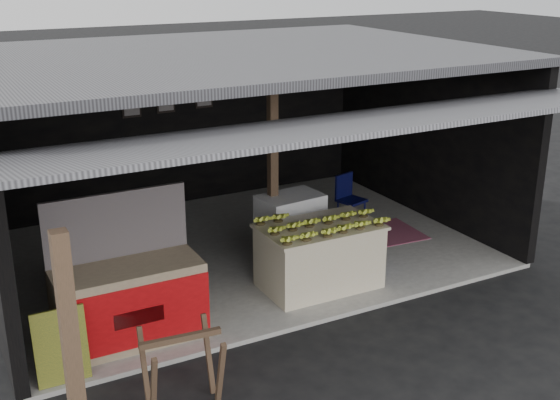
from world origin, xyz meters
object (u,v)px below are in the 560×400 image
sawhorse (182,362)px  white_crate (290,228)px  banana_table (319,256)px  neighbor_stall (129,299)px  water_barrel (358,249)px  plastic_chair (348,195)px

sawhorse → white_crate: bearing=49.2°
banana_table → sawhorse: 2.99m
banana_table → white_crate: (0.08, 0.95, 0.06)m
neighbor_stall → water_barrel: (3.44, 0.44, -0.24)m
white_crate → water_barrel: 1.02m
water_barrel → plastic_chair: (0.83, 1.55, 0.22)m
banana_table → neighbor_stall: neighbor_stall is taller
white_crate → neighbor_stall: neighbor_stall is taller
sawhorse → plastic_chair: bearing=44.3°
banana_table → white_crate: 0.95m
neighbor_stall → sawhorse: bearing=-85.8°
neighbor_stall → sawhorse: size_ratio=2.09×
neighbor_stall → plastic_chair: (4.27, 1.99, -0.02)m
white_crate → sawhorse: white_crate is taller
neighbor_stall → plastic_chair: size_ratio=2.05×
banana_table → plastic_chair: bearing=48.2°
white_crate → sawhorse: (-2.61, -2.54, -0.05)m
banana_table → water_barrel: banana_table is taller
neighbor_stall → water_barrel: bearing=7.4°
white_crate → sawhorse: size_ratio=1.21×
neighbor_stall → water_barrel: 3.48m
banana_table → plastic_chair: banana_table is taller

